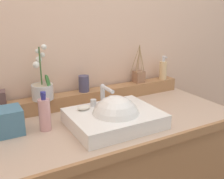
% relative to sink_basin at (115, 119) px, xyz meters
% --- Properties ---
extents(wall_back, '(3.28, 0.20, 2.42)m').
position_rel_sink_basin_xyz_m(wall_back, '(0.04, 0.53, 0.35)').
color(wall_back, beige).
rests_on(wall_back, ground).
extents(back_ledge, '(1.27, 0.09, 0.08)m').
position_rel_sink_basin_xyz_m(back_ledge, '(0.04, 0.36, 0.01)').
color(back_ledge, '#A67247').
rests_on(back_ledge, vanity_cabinet).
extents(sink_basin, '(0.44, 0.35, 0.27)m').
position_rel_sink_basin_xyz_m(sink_basin, '(0.00, 0.00, 0.00)').
color(sink_basin, white).
rests_on(sink_basin, vanity_cabinet).
extents(soap_bar, '(0.07, 0.04, 0.02)m').
position_rel_sink_basin_xyz_m(soap_bar, '(-0.12, 0.11, 0.05)').
color(soap_bar, silver).
rests_on(soap_bar, sink_basin).
extents(potted_plant, '(0.12, 0.12, 0.30)m').
position_rel_sink_basin_xyz_m(potted_plant, '(-0.27, 0.34, 0.11)').
color(potted_plant, silver).
rests_on(potted_plant, back_ledge).
extents(soap_dispenser, '(0.05, 0.05, 0.16)m').
position_rel_sink_basin_xyz_m(soap_dispenser, '(0.59, 0.35, 0.11)').
color(soap_dispenser, '#DFBA85').
rests_on(soap_dispenser, back_ledge).
extents(tumbler_cup, '(0.06, 0.06, 0.10)m').
position_rel_sink_basin_xyz_m(tumbler_cup, '(-0.01, 0.36, 0.10)').
color(tumbler_cup, '#474460').
rests_on(tumbler_cup, back_ledge).
extents(reed_diffuser, '(0.11, 0.12, 0.25)m').
position_rel_sink_basin_xyz_m(reed_diffuser, '(0.39, 0.36, 0.09)').
color(reed_diffuser, '#9A6A4E').
rests_on(reed_diffuser, back_ledge).
extents(lotion_bottle, '(0.06, 0.06, 0.19)m').
position_rel_sink_basin_xyz_m(lotion_bottle, '(-0.32, 0.12, 0.05)').
color(lotion_bottle, '#D69B9C').
rests_on(lotion_bottle, vanity_cabinet).
extents(tissue_box, '(0.13, 0.13, 0.12)m').
position_rel_sink_basin_xyz_m(tissue_box, '(-0.48, 0.17, 0.03)').
color(tissue_box, teal).
rests_on(tissue_box, vanity_cabinet).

